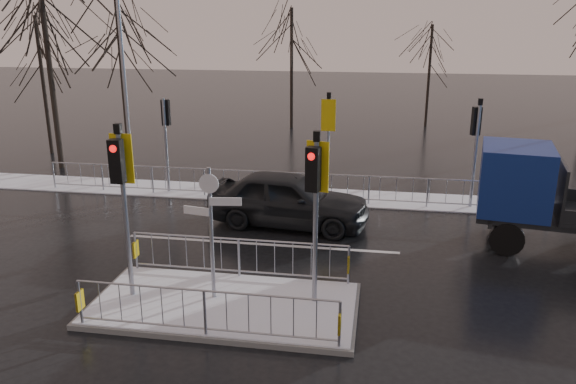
% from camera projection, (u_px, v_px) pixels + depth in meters
% --- Properties ---
extents(ground, '(120.00, 120.00, 0.00)m').
position_uv_depth(ground, '(225.00, 308.00, 12.72)').
color(ground, black).
rests_on(ground, ground).
extents(snow_verge, '(30.00, 2.00, 0.04)m').
position_uv_depth(snow_verge, '(287.00, 195.00, 20.82)').
color(snow_verge, white).
rests_on(snow_verge, ground).
extents(lane_markings, '(8.00, 11.38, 0.01)m').
position_uv_depth(lane_markings, '(220.00, 315.00, 12.41)').
color(lane_markings, silver).
rests_on(lane_markings, ground).
extents(traffic_island, '(6.00, 3.04, 4.15)m').
position_uv_depth(traffic_island, '(224.00, 292.00, 12.62)').
color(traffic_island, '#60605B').
rests_on(traffic_island, ground).
extents(far_kerb_fixtures, '(18.00, 0.65, 3.83)m').
position_uv_depth(far_kerb_fixtures, '(293.00, 173.00, 20.00)').
color(far_kerb_fixtures, '#9397A0').
rests_on(far_kerb_fixtures, ground).
extents(car_far_lane, '(5.25, 2.57, 1.72)m').
position_uv_depth(car_far_lane, '(288.00, 199.00, 17.60)').
color(car_far_lane, black).
rests_on(car_far_lane, ground).
extents(flatbed_truck, '(6.49, 3.22, 2.88)m').
position_uv_depth(flatbed_truck, '(547.00, 195.00, 15.74)').
color(flatbed_truck, black).
rests_on(flatbed_truck, ground).
extents(tree_near_a, '(4.75, 4.75, 8.97)m').
position_uv_depth(tree_near_a, '(44.00, 23.00, 22.94)').
color(tree_near_a, black).
rests_on(tree_near_a, ground).
extents(tree_near_b, '(4.00, 4.00, 7.55)m').
position_uv_depth(tree_near_b, '(120.00, 46.00, 24.24)').
color(tree_near_b, black).
rests_on(tree_near_b, ground).
extents(tree_near_c, '(3.50, 3.50, 6.61)m').
position_uv_depth(tree_near_c, '(40.00, 59.00, 26.08)').
color(tree_near_c, black).
rests_on(tree_near_c, ground).
extents(tree_far_a, '(3.75, 3.75, 7.08)m').
position_uv_depth(tree_far_a, '(292.00, 45.00, 32.35)').
color(tree_far_a, black).
rests_on(tree_far_a, ground).
extents(tree_far_b, '(3.25, 3.25, 6.14)m').
position_uv_depth(tree_far_b, '(430.00, 56.00, 33.16)').
color(tree_far_b, black).
rests_on(tree_far_b, ground).
extents(street_lamp_left, '(1.25, 0.18, 8.20)m').
position_uv_depth(street_lamp_left, '(125.00, 68.00, 21.36)').
color(street_lamp_left, '#9397A0').
rests_on(street_lamp_left, ground).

